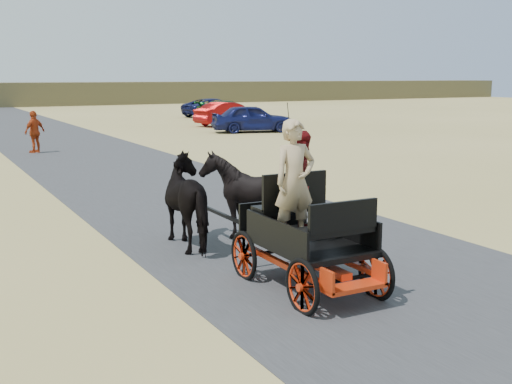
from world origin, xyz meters
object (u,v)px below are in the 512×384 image
carriage (307,264)px  car_c (228,110)px  car_b (229,114)px  car_d (215,108)px  pedestrian (35,132)px  car_a (252,118)px  horse_left (194,201)px  horse_right (247,196)px

carriage → car_c: car_c is taller
car_b → car_d: bearing=-30.3°
carriage → car_b: car_b is taller
pedestrian → car_d: (16.19, 17.65, -0.16)m
car_a → car_b: size_ratio=1.00×
pedestrian → car_a: (12.40, 4.41, -0.09)m
pedestrian → horse_left: bearing=55.7°
car_b → car_c: (2.43, 5.15, -0.07)m
car_c → horse_left: bearing=159.6°
car_b → pedestrian: bearing=113.4°
pedestrian → car_a: 13.16m
carriage → horse_left: size_ratio=1.20×
horse_left → carriage: bearing=100.4°
horse_right → car_a: 23.83m
horse_right → car_c: 34.32m
car_c → carriage: bearing=162.5°
horse_right → car_a: bearing=-118.2°
car_a → pedestrian: bearing=123.4°
carriage → horse_right: size_ratio=1.41×
carriage → car_a: size_ratio=0.53×
horse_left → pedestrian: 16.59m
carriage → pedestrian: pedestrian is taller
horse_left → car_b: size_ratio=0.45×
car_a → car_c: bearing=-4.7°
horse_right → pedestrian: size_ratio=0.98×
carriage → horse_left: 3.09m
horse_right → car_b: bearing=-115.3°
pedestrian → car_d: size_ratio=0.34×
car_a → car_c: size_ratio=0.97×
carriage → car_d: 40.38m
car_b → car_a: bearing=157.6°
horse_right → pedestrian: (-1.13, 16.59, 0.01)m
horse_left → car_a: bearing=-120.5°
horse_right → car_a: (11.27, 21.00, -0.08)m
car_d → car_c: bearing=165.0°
carriage → pedestrian: size_ratio=1.39×
carriage → car_d: car_d is taller
horse_right → pedestrian: pedestrian is taller
horse_left → horse_right: horse_right is taller
horse_left → car_d: horse_left is taller
horse_left → car_c: horse_left is taller
carriage → car_b: size_ratio=0.53×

